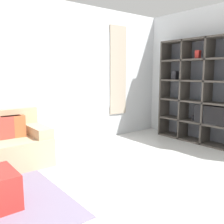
% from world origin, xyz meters
% --- Properties ---
extents(wall_back, '(6.94, 0.11, 2.70)m').
position_xyz_m(wall_back, '(0.00, 3.38, 1.36)').
color(wall_back, silver).
rests_on(wall_back, ground_plane).
extents(wall_right, '(0.07, 4.54, 2.70)m').
position_xyz_m(wall_right, '(2.91, 1.67, 1.35)').
color(wall_right, silver).
rests_on(wall_right, ground_plane).
extents(shelving_unit, '(0.36, 2.15, 2.08)m').
position_xyz_m(shelving_unit, '(2.72, 1.73, 1.03)').
color(shelving_unit, '#515660').
rests_on(shelving_unit, ground_plane).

